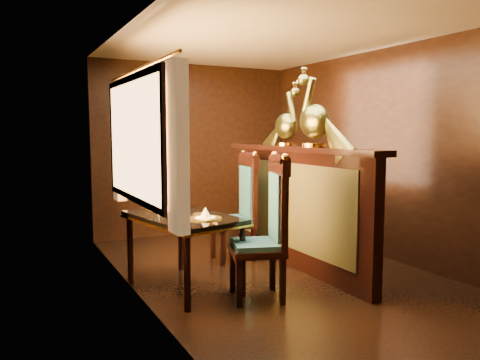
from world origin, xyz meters
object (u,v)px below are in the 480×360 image
(dining_table, at_px, (183,222))
(peacock_left, at_px, (315,106))
(peacock_right, at_px, (286,115))
(chair_right, at_px, (242,203))
(chair_left, at_px, (270,223))

(dining_table, bearing_deg, peacock_left, -20.84)
(peacock_right, bearing_deg, dining_table, -167.17)
(dining_table, height_order, peacock_left, peacock_left)
(dining_table, xyz_separation_m, chair_right, (0.99, 0.65, 0.02))
(dining_table, xyz_separation_m, chair_left, (0.61, -0.61, 0.04))
(chair_right, height_order, peacock_left, peacock_left)
(chair_left, distance_m, peacock_left, 1.38)
(chair_right, xyz_separation_m, peacock_left, (0.39, -0.88, 1.11))
(peacock_left, bearing_deg, dining_table, 170.62)
(peacock_left, bearing_deg, chair_left, -153.13)
(chair_left, relative_size, peacock_right, 1.90)
(chair_left, bearing_deg, peacock_left, 44.91)
(chair_left, relative_size, chair_right, 1.03)
(chair_left, distance_m, chair_right, 1.32)
(dining_table, distance_m, peacock_left, 1.80)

